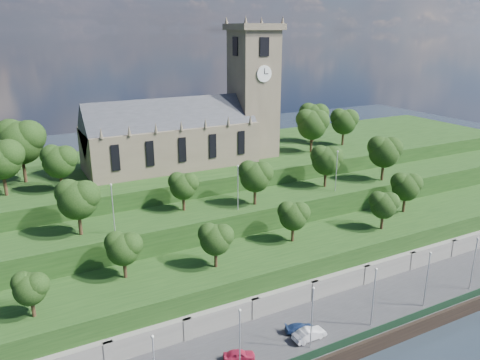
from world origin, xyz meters
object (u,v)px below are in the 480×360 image
church (194,125)px  car_middle (309,334)px  car_left (239,355)px  car_right (300,328)px

church → car_middle: (-1.93, -42.06, -19.77)m
car_left → car_right: bearing=-63.7°
car_middle → church: bearing=-3.8°
car_middle → car_right: (-0.17, 1.79, -0.17)m
church → car_right: church is taller
car_left → car_right: size_ratio=0.96×
church → car_right: 44.98m
church → car_right: bearing=-93.0°
car_right → car_left: bearing=113.8°
church → car_left: size_ratio=9.96×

